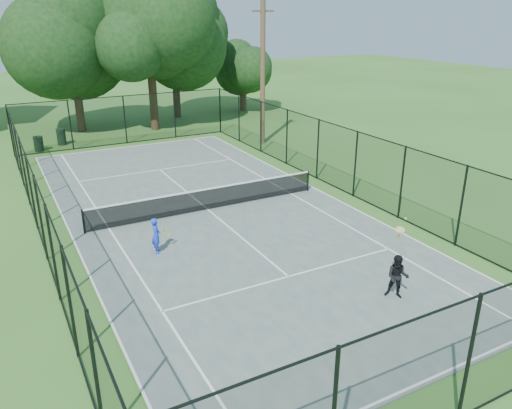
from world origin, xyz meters
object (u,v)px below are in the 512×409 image
tennis_net (208,198)px  player_blue (156,235)px  utility_pole (263,73)px  player_black (398,277)px  trash_bin_left (39,144)px  trash_bin_right (61,137)px

tennis_net → player_blue: bearing=-137.9°
utility_pole → player_black: utility_pole is taller
player_blue → player_black: size_ratio=0.57×
utility_pole → player_blue: utility_pole is taller
trash_bin_left → trash_bin_right: trash_bin_right is taller
trash_bin_right → player_black: 24.15m
trash_bin_right → player_blue: 17.36m
tennis_net → trash_bin_left: (-5.10, 13.61, -0.13)m
tennis_net → player_black: size_ratio=4.59×
player_blue → utility_pole: bearing=47.9°
trash_bin_right → utility_pole: 13.13m
trash_bin_left → player_blue: size_ratio=0.70×
trash_bin_left → trash_bin_right: 1.73m
trash_bin_left → trash_bin_right: size_ratio=0.87×
tennis_net → player_blue: player_blue is taller
tennis_net → utility_pole: utility_pole is taller
trash_bin_left → player_black: bearing=-72.2°
trash_bin_right → trash_bin_left: bearing=-146.3°
player_black → player_blue: bearing=130.6°
utility_pole → player_black: 19.04m
trash_bin_right → player_black: bearing=-76.1°
trash_bin_left → trash_bin_right: (1.44, 0.96, 0.06)m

